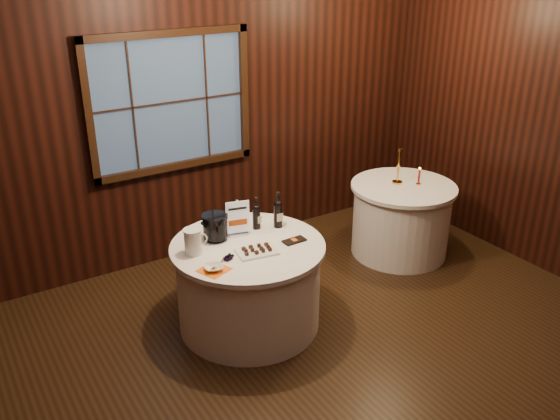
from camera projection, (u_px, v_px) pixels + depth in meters
ground at (316, 389)px, 4.39m from camera, size 6.00×6.00×0.00m
back_wall at (170, 113)px, 5.68m from camera, size 6.00×0.10×3.00m
main_table at (249, 285)px, 5.01m from camera, size 1.28×1.28×0.77m
side_table at (401, 219)px, 6.21m from camera, size 1.08×1.08×0.77m
sign_stand at (238, 223)px, 4.97m from camera, size 0.20×0.13×0.32m
port_bottle_left at (256, 215)px, 5.08m from camera, size 0.07×0.08×0.29m
port_bottle_right at (278, 212)px, 5.10m from camera, size 0.08×0.08×0.32m
ice_bucket at (215, 227)px, 4.89m from camera, size 0.22×0.22×0.22m
chocolate_plate at (257, 251)px, 4.72m from camera, size 0.35×0.26×0.05m
chocolate_box at (294, 241)px, 4.90m from camera, size 0.20×0.10×0.02m
grape_bunch at (230, 258)px, 4.61m from camera, size 0.16×0.09×0.04m
glass_pitcher at (193, 241)px, 4.67m from camera, size 0.20×0.15×0.21m
orange_napkin at (214, 270)px, 4.47m from camera, size 0.26×0.26×0.00m
cracker_bowl at (214, 268)px, 4.46m from camera, size 0.18×0.18×0.04m
brass_candlestick at (398, 171)px, 6.05m from camera, size 0.11×0.11×0.38m
red_candle at (419, 178)px, 6.04m from camera, size 0.05×0.05×0.19m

